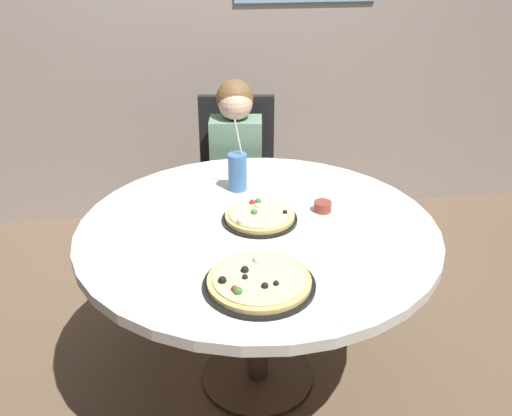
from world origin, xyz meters
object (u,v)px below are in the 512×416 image
Objects in this scene: chair_wooden at (237,176)px; dining_table at (258,245)px; pizza_veggie at (260,217)px; sauce_bowl at (323,206)px; soda_cup at (237,172)px; pizza_cheese at (259,282)px; diner_child at (236,199)px.

dining_table is at bearing -90.67° from chair_wooden.
sauce_bowl is at bearing 10.50° from pizza_veggie.
chair_wooden reaches higher than dining_table.
sauce_bowl reaches higher than dining_table.
chair_wooden reaches higher than sauce_bowl.
dining_table is 0.97m from chair_wooden.
chair_wooden is at bearing 90.07° from pizza_veggie.
soda_cup is at bearing 142.02° from sauce_bowl.
dining_table is 0.41m from pizza_cheese.
dining_table is 4.70× the size of pizza_veggie.
pizza_cheese is at bearing -92.49° from chair_wooden.
diner_child is 0.79m from pizza_veggie.
sauce_bowl is (0.28, -0.69, 0.29)m from diner_child.
chair_wooden is (0.01, 0.96, -0.14)m from dining_table.
dining_table is 1.43× the size of chair_wooden.
dining_table is 1.25× the size of diner_child.
chair_wooden is at bearing 106.50° from sauce_bowl.
diner_child is at bearing -96.42° from chair_wooden.
diner_child reaches higher than dining_table.
pizza_veggie is (0.00, -0.92, 0.24)m from chair_wooden.
pizza_cheese is 1.16× the size of soda_cup.
diner_child is (-0.01, 0.78, -0.18)m from dining_table.
pizza_cheese is 5.10× the size of sauce_bowl.
pizza_cheese is at bearing -123.41° from sauce_bowl.
chair_wooden is 3.30× the size of pizza_veggie.
pizza_cheese is 0.57m from sauce_bowl.
pizza_veggie is 4.12× the size of sauce_bowl.
sauce_bowl is (0.31, -0.24, -0.06)m from soda_cup.
dining_table is at bearing 83.07° from pizza_cheese.
soda_cup is at bearing -94.90° from chair_wooden.
diner_child is at bearing 91.68° from pizza_veggie.
diner_child is 3.53× the size of soda_cup.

